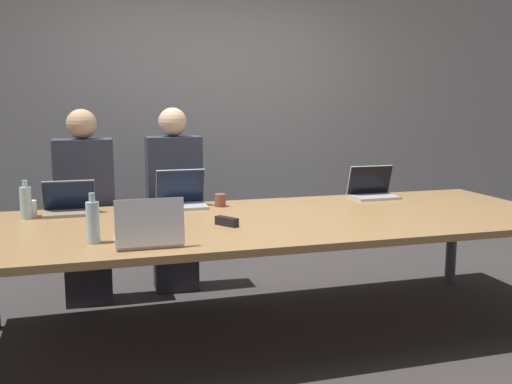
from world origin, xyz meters
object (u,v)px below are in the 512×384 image
Objects in this scene: bottle_near_left at (93,222)px; person_far_midleft at (174,203)px; cup_far_left at (30,209)px; laptop_far_midleft at (181,196)px; cup_far_midleft at (220,200)px; laptop_far_left at (69,204)px; person_far_left at (86,211)px; bottle_far_left at (26,202)px; laptop_far_right at (372,188)px; stapler at (227,221)px; laptop_near_left at (149,232)px.

person_far_midleft is at bearing 65.68° from bottle_near_left.
cup_far_left is 0.88m from bottle_near_left.
laptop_far_midleft is 0.95m from cup_far_left.
cup_far_midleft is at bearing -64.78° from person_far_midleft.
cup_far_midleft is at bearing -0.97° from laptop_far_left.
person_far_left reaches higher than bottle_far_left.
cup_far_midleft is 1.23m from bottle_far_left.
person_far_midleft reaches higher than laptop_far_midleft.
person_far_left is 1.21m from bottle_near_left.
person_far_midleft is at bearing 161.54° from laptop_far_right.
bottle_far_left is (-0.02, -0.06, 0.05)m from cup_far_left.
laptop_far_right reaches higher than stapler.
stapler is (1.12, -0.53, -0.08)m from bottle_far_left.
person_far_midleft is 0.89m from laptop_far_left.
cup_far_midleft is 0.97m from person_far_left.
laptop_far_left is 0.40m from person_far_left.
cup_far_left is at bearing 114.73° from bottle_near_left.
laptop_far_midleft reaches higher than bottle_far_left.
person_far_midleft is at bearing 28.21° from cup_far_left.
laptop_far_left is 1.34× the size of bottle_far_left.
bottle_near_left reaches higher than cup_far_left.
cup_far_left is 2.37m from laptop_far_right.
laptop_far_midleft is at bearing -92.03° from person_far_midleft.
laptop_far_midleft is 0.47m from person_far_midleft.
person_far_midleft is 9.27× the size of stapler.
cup_far_midleft is 0.98m from laptop_far_left.
bottle_near_left is at bearing -29.49° from laptop_near_left.
laptop_far_midleft is 0.98m from bottle_far_left.
cup_far_left is 0.30× the size of laptop_far_right.
person_far_midleft reaches higher than cup_far_left.
laptop_far_left is 0.23× the size of person_far_left.
laptop_far_midleft is 0.96× the size of laptop_far_right.
bottle_near_left reaches higher than laptop_near_left.
bottle_far_left is 1.10m from laptop_near_left.
laptop_near_left is 0.30m from bottle_near_left.
laptop_near_left is at bearing -176.88° from stapler.
cup_far_midleft is at bearing -120.92° from laptop_near_left.
person_far_left reaches higher than laptop_far_midleft.
laptop_far_left is at bearing 19.23° from bottle_far_left.
laptop_far_right reaches higher than cup_far_midleft.
person_far_midleft is 1.10m from cup_far_left.
cup_far_midleft is 0.26× the size of laptop_far_right.
laptop_far_right is at bearing -150.08° from laptop_near_left.
laptop_near_left is (-0.57, -0.96, 0.03)m from cup_far_midleft.
cup_far_left is 1.14m from laptop_near_left.
bottle_far_left is 0.72× the size of laptop_near_left.
person_far_left is 4.08× the size of laptop_far_right.
laptop_far_right is at bearing 2.64° from bottle_far_left.
cup_far_midleft is (0.26, -0.06, -0.03)m from laptop_far_midleft.
cup_far_left is (-0.23, -0.03, -0.01)m from laptop_far_left.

